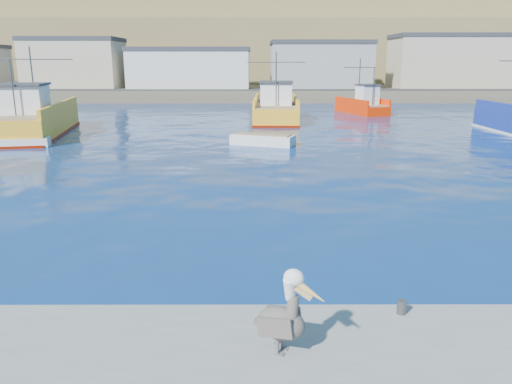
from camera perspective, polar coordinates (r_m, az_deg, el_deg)
ground at (r=14.05m, az=0.19°, el=-8.92°), size 260.00×260.00×0.00m
dock_bollards at (r=10.73m, az=3.59°, el=-13.00°), size 36.20×0.20×0.30m
far_shore at (r=122.12m, az=-0.10°, el=16.27°), size 200.00×81.00×24.00m
trawler_yellow_a at (r=43.28m, az=-24.28°, el=7.53°), size 6.95×14.65×6.87m
trawler_yellow_b at (r=49.72m, az=2.27°, el=9.45°), size 5.80×12.38×6.63m
boat_orange at (r=57.47m, az=12.11°, el=9.75°), size 5.00×8.00×5.97m
skiff_left at (r=37.49m, az=-25.47°, el=5.06°), size 4.09×2.12×0.85m
skiff_mid at (r=34.79m, az=0.77°, el=5.89°), size 4.63×2.95×0.95m
pelican at (r=9.21m, az=3.17°, el=-14.04°), size 1.30×0.86×1.65m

